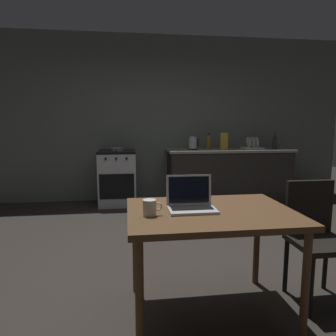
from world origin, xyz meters
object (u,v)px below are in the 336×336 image
laptop (191,203)px  frying_pan (117,149)px  stove_oven (117,178)px  bottle_b (209,142)px  dish_rack (252,146)px  bottle (275,141)px  cereal_box (224,141)px  dining_table (210,221)px  electric_kettle (193,143)px  chair (315,232)px  coffee_mug (150,208)px

laptop → frying_pan: laptop is taller
stove_oven → bottle_b: bearing=3.0°
stove_oven → dish_rack: 2.38m
bottle → frying_pan: bottle is taller
stove_oven → cereal_box: cereal_box is taller
dining_table → frying_pan: size_ratio=2.88×
electric_kettle → frying_pan: (-1.27, -0.03, -0.08)m
laptop → cereal_box: 3.37m
chair → coffee_mug: 1.31m
dish_rack → laptop: bearing=-119.2°
bottle → bottle_b: size_ratio=1.03×
dining_table → chair: 0.87m
laptop → electric_kettle: (0.69, 3.11, 0.21)m
laptop → dish_rack: size_ratio=0.94×
bottle_b → laptop: bearing=-107.1°
chair → frying_pan: (-1.57, 3.02, 0.40)m
chair → laptop: bearing=163.5°
laptop → electric_kettle: size_ratio=1.43×
cereal_box → chair: bearing=-94.7°
cereal_box → bottle: bearing=-4.5°
electric_kettle → cereal_box: 0.55m
stove_oven → electric_kettle: 1.39m
bottle → cereal_box: cereal_box is taller
stove_oven → coffee_mug: size_ratio=7.21×
cereal_box → bottle_b: bearing=166.6°
laptop → bottle_b: bearing=78.3°
cereal_box → dish_rack: (0.51, -0.02, -0.09)m
electric_kettle → bottle: (1.43, -0.05, 0.02)m
laptop → cereal_box: size_ratio=1.14×
stove_oven → electric_kettle: electric_kettle is taller
frying_pan → dining_table: bearing=-77.0°
electric_kettle → coffee_mug: size_ratio=1.79×
laptop → bottle: (2.12, 3.06, 0.23)m
dining_table → chair: bearing=6.6°
stove_oven → coffee_mug: (0.30, -3.21, 0.36)m
cereal_box → dish_rack: cereal_box is taller
frying_pan → laptop: bearing=-79.2°
stove_oven → laptop: (0.59, -3.11, 0.35)m
stove_oven → bottle: bottle is taller
stove_oven → chair: bearing=-62.7°
cereal_box → frying_pan: bearing=-178.4°
bottle_b → cereal_box: bearing=-13.4°
chair → frying_pan: 3.42m
laptop → bottle: bottle is taller
frying_pan → chair: bearing=-62.5°
bottle → dish_rack: (-0.38, 0.05, -0.08)m
stove_oven → coffee_mug: 3.25m
laptop → bottle_b: size_ratio=1.19×
cereal_box → dish_rack: size_ratio=0.83×
stove_oven → coffee_mug: bearing=-84.7°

